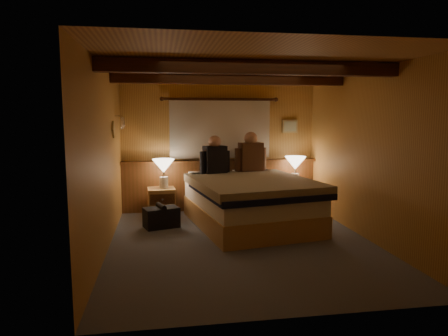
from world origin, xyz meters
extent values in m
plane|color=#535863|center=(0.00, 0.00, 0.00)|extent=(4.20, 4.20, 0.00)
plane|color=tan|center=(0.00, 0.00, 2.40)|extent=(4.20, 4.20, 0.00)
plane|color=gold|center=(0.00, 2.10, 1.20)|extent=(3.60, 0.00, 3.60)
plane|color=gold|center=(-1.80, 0.00, 1.20)|extent=(0.00, 4.20, 4.20)
plane|color=gold|center=(1.80, 0.00, 1.20)|extent=(0.00, 4.20, 4.20)
plane|color=gold|center=(0.00, -2.10, 1.20)|extent=(3.60, 0.00, 3.60)
cube|color=brown|center=(0.00, 2.04, 0.45)|extent=(3.60, 0.12, 0.90)
cube|color=brown|center=(0.00, 1.98, 0.92)|extent=(3.60, 0.22, 0.04)
cylinder|color=#4C2413|center=(0.00, 2.02, 2.05)|extent=(2.10, 0.05, 0.05)
sphere|color=#4C2413|center=(-1.05, 2.02, 2.05)|extent=(0.08, 0.08, 0.08)
sphere|color=#4C2413|center=(1.05, 2.02, 2.05)|extent=(0.08, 0.08, 0.08)
cube|color=beige|center=(0.00, 2.03, 1.50)|extent=(1.85, 0.08, 1.05)
cube|color=#4C2413|center=(0.00, -0.60, 2.31)|extent=(3.60, 0.15, 0.16)
cube|color=#4C2413|center=(0.00, 0.90, 2.31)|extent=(3.60, 0.15, 0.16)
cylinder|color=silver|center=(-1.74, 1.60, 1.75)|extent=(0.03, 0.55, 0.03)
torus|color=silver|center=(-1.71, 1.45, 1.63)|extent=(0.01, 0.21, 0.21)
torus|color=silver|center=(-1.71, 1.68, 1.63)|extent=(0.01, 0.21, 0.21)
cube|color=tan|center=(1.35, 2.08, 1.55)|extent=(0.30, 0.03, 0.25)
cube|color=beige|center=(1.35, 2.06, 1.55)|extent=(0.24, 0.01, 0.19)
cube|color=tan|center=(0.30, 0.89, 0.16)|extent=(2.00, 2.44, 0.33)
cube|color=white|center=(0.30, 0.89, 0.46)|extent=(1.95, 2.39, 0.26)
cube|color=black|center=(0.35, 0.62, 0.62)|extent=(1.98, 2.02, 0.09)
cube|color=tan|center=(0.33, 0.76, 0.70)|extent=(2.06, 2.24, 0.13)
cube|color=white|center=(-0.26, 1.65, 0.68)|extent=(0.71, 0.48, 0.18)
cube|color=white|center=(0.56, 1.80, 0.68)|extent=(0.71, 0.48, 0.18)
cube|color=tan|center=(-1.09, 1.64, 0.25)|extent=(0.49, 0.45, 0.51)
cube|color=brown|center=(-1.08, 1.44, 0.35)|extent=(0.41, 0.05, 0.18)
cube|color=brown|center=(-1.08, 1.44, 0.15)|extent=(0.41, 0.05, 0.18)
cylinder|color=silver|center=(-1.08, 1.44, 0.35)|extent=(0.03, 0.03, 0.03)
cylinder|color=silver|center=(-1.08, 1.44, 0.15)|extent=(0.03, 0.03, 0.03)
cube|color=tan|center=(1.36, 1.78, 0.25)|extent=(0.49, 0.45, 0.50)
cube|color=brown|center=(1.37, 1.58, 0.35)|extent=(0.41, 0.06, 0.18)
cube|color=brown|center=(1.37, 1.58, 0.15)|extent=(0.41, 0.06, 0.18)
cylinder|color=silver|center=(1.37, 1.58, 0.35)|extent=(0.03, 0.03, 0.03)
cylinder|color=silver|center=(1.37, 1.58, 0.15)|extent=(0.03, 0.03, 0.03)
cylinder|color=white|center=(-1.05, 1.68, 0.60)|extent=(0.15, 0.15, 0.19)
cylinder|color=silver|center=(-1.05, 1.68, 0.73)|extent=(0.03, 0.03, 0.11)
cone|color=#FCE9C4|center=(-1.05, 1.68, 0.89)|extent=(0.38, 0.38, 0.24)
cylinder|color=white|center=(1.36, 1.75, 0.60)|extent=(0.15, 0.15, 0.19)
cylinder|color=silver|center=(1.36, 1.75, 0.73)|extent=(0.03, 0.03, 0.11)
cone|color=#FCE9C4|center=(1.36, 1.75, 0.89)|extent=(0.39, 0.39, 0.24)
cube|color=black|center=(-0.16, 1.56, 0.98)|extent=(0.43, 0.32, 0.50)
cylinder|color=black|center=(-0.37, 1.50, 0.94)|extent=(0.12, 0.12, 0.40)
cylinder|color=black|center=(0.05, 1.62, 0.94)|extent=(0.12, 0.12, 0.40)
sphere|color=tan|center=(-0.16, 1.56, 1.30)|extent=(0.22, 0.22, 0.22)
cube|color=#4C2E1E|center=(0.51, 1.74, 1.00)|extent=(0.45, 0.31, 0.54)
cylinder|color=#4C2E1E|center=(0.28, 1.70, 0.96)|extent=(0.13, 0.13, 0.43)
cylinder|color=#4C2E1E|center=(0.75, 1.78, 0.96)|extent=(0.13, 0.13, 0.43)
sphere|color=tan|center=(0.51, 1.74, 1.35)|extent=(0.24, 0.24, 0.24)
cube|color=black|center=(-1.10, 0.97, 0.16)|extent=(0.60, 0.46, 0.32)
cylinder|color=black|center=(-1.10, 0.97, 0.34)|extent=(0.18, 0.33, 0.08)
camera|label=1|loc=(-1.09, -5.25, 1.75)|focal=32.00mm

